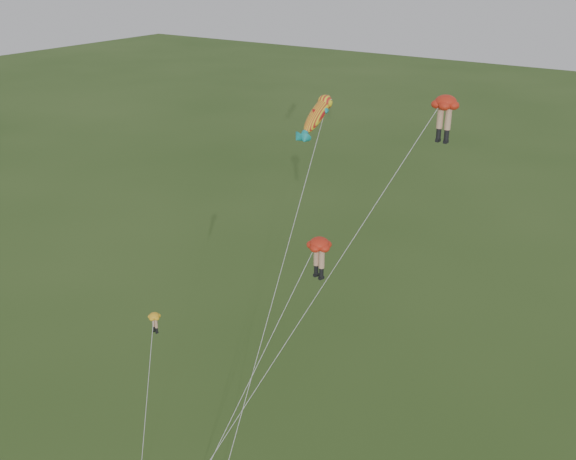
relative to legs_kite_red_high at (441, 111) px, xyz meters
The scene contains 4 objects.
legs_kite_red_high is the anchor object (origin of this frame).
legs_kite_red_mid 9.88m from the legs_kite_red_high, 123.88° to the right, with size 3.71×8.97×12.91m.
legs_kite_yellow 20.20m from the legs_kite_red_high, 138.98° to the right, with size 3.35×5.39×7.66m.
fish_kite 6.91m from the legs_kite_red_high, 164.94° to the right, with size 2.12×13.63×19.59m.
Camera 1 is at (18.73, -20.54, 26.84)m, focal length 40.00 mm.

